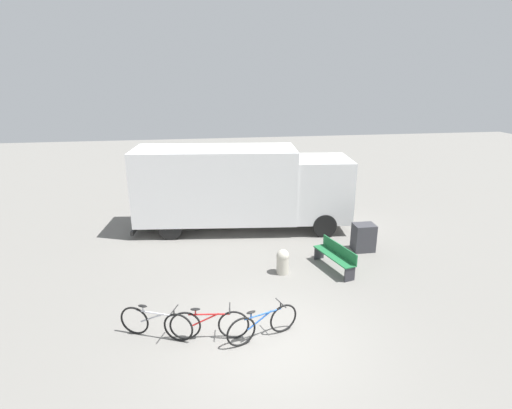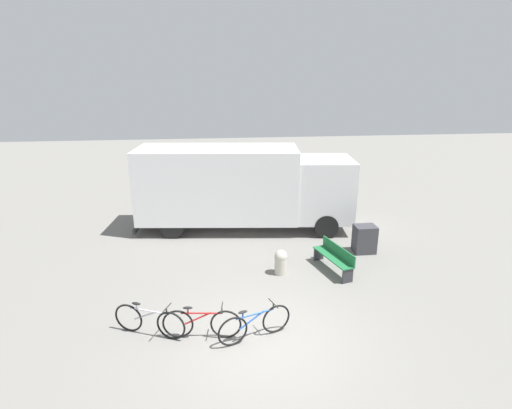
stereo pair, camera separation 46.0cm
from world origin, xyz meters
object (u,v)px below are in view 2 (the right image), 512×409
object	(u,v)px
park_bench	(335,257)
bicycle_middle	(202,323)
bicycle_far	(255,324)
utility_box	(365,239)
delivery_truck	(241,185)
bicycle_near	(149,321)
bollard_near_bench	(281,261)

from	to	relation	value
park_bench	bicycle_middle	bearing A→B (deg)	110.46
bicycle_middle	bicycle_far	bearing A→B (deg)	-1.34
bicycle_middle	utility_box	size ratio (longest dim) A/B	1.90
delivery_truck	bicycle_far	size ratio (longest dim) A/B	4.85
bicycle_far	utility_box	world-z (taller)	utility_box
delivery_truck	utility_box	world-z (taller)	delivery_truck
delivery_truck	park_bench	world-z (taller)	delivery_truck
bicycle_middle	bicycle_near	bearing A→B (deg)	175.95
park_bench	bicycle_far	world-z (taller)	same
bollard_near_bench	utility_box	world-z (taller)	utility_box
delivery_truck	bollard_near_bench	distance (m)	4.16
bicycle_middle	bollard_near_bench	size ratio (longest dim) A/B	2.34
utility_box	bicycle_far	bearing A→B (deg)	-134.85
bicycle_far	utility_box	xyz separation A→B (m)	(4.15, 4.17, 0.09)
bicycle_far	bollard_near_bench	xyz separation A→B (m)	(1.12, 2.99, 0.03)
bicycle_near	bollard_near_bench	bearing A→B (deg)	59.37
bicycle_far	utility_box	bearing A→B (deg)	25.82
bicycle_near	bicycle_far	size ratio (longest dim) A/B	0.98
bollard_near_bench	utility_box	xyz separation A→B (m)	(3.04, 1.19, 0.06)
park_bench	bicycle_far	bearing A→B (deg)	122.18
bicycle_near	bicycle_middle	bearing A→B (deg)	11.70
bicycle_far	bicycle_middle	bearing A→B (deg)	152.33
bicycle_near	bicycle_far	world-z (taller)	same
bicycle_near	utility_box	world-z (taller)	utility_box
delivery_truck	bicycle_middle	bearing A→B (deg)	-96.00
bicycle_near	bicycle_far	bearing A→B (deg)	13.05
bicycle_near	delivery_truck	bearing A→B (deg)	90.53
park_bench	bicycle_middle	size ratio (longest dim) A/B	0.99
park_bench	bicycle_middle	xyz separation A→B (m)	(-3.95, -2.83, -0.08)
park_bench	bicycle_near	distance (m)	5.75
utility_box	bicycle_near	bearing A→B (deg)	-149.94
bicycle_far	bollard_near_bench	world-z (taller)	bicycle_far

